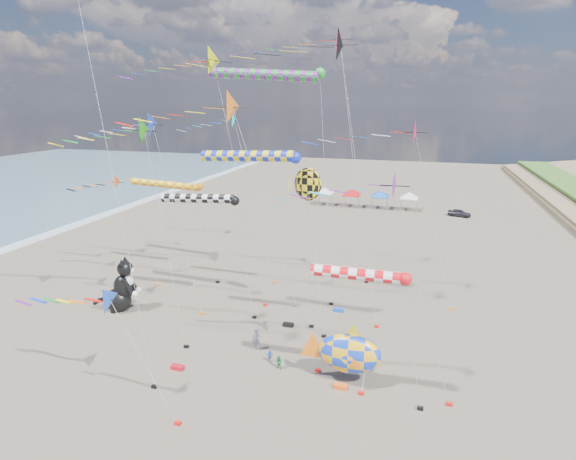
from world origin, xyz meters
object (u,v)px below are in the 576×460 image
(cat_inflatable, at_px, (119,284))
(parked_car, at_px, (459,213))
(fish_inflatable, at_px, (349,353))
(child_blue, at_px, (270,356))
(person_adult, at_px, (256,339))
(child_green, at_px, (279,363))

(cat_inflatable, xyz_separation_m, parked_car, (32.00, 45.84, -1.92))
(fish_inflatable, relative_size, child_blue, 5.78)
(fish_inflatable, bearing_deg, person_adult, 163.71)
(fish_inflatable, xyz_separation_m, child_blue, (-5.87, 0.88, -1.79))
(fish_inflatable, bearing_deg, child_green, 177.76)
(person_adult, bearing_deg, parked_car, 68.26)
(child_green, bearing_deg, fish_inflatable, 16.57)
(fish_inflatable, xyz_separation_m, child_green, (-4.96, 0.19, -1.75))
(cat_inflatable, distance_m, child_green, 17.54)
(fish_inflatable, height_order, person_adult, fish_inflatable)
(person_adult, bearing_deg, child_blue, -41.60)
(child_green, distance_m, parked_car, 53.03)
(child_blue, bearing_deg, person_adult, 115.34)
(child_green, xyz_separation_m, parked_car, (15.30, 50.78, 0.09))
(cat_inflatable, height_order, child_blue, cat_inflatable)
(person_adult, xyz_separation_m, parked_car, (17.75, 48.81, -0.29))
(fish_inflatable, xyz_separation_m, parked_car, (10.34, 50.97, -1.66))
(person_adult, relative_size, parked_car, 0.50)
(cat_inflatable, bearing_deg, child_blue, -30.27)
(person_adult, height_order, child_blue, person_adult)
(cat_inflatable, xyz_separation_m, child_blue, (15.79, -4.26, -2.04))
(fish_inflatable, height_order, parked_car, fish_inflatable)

